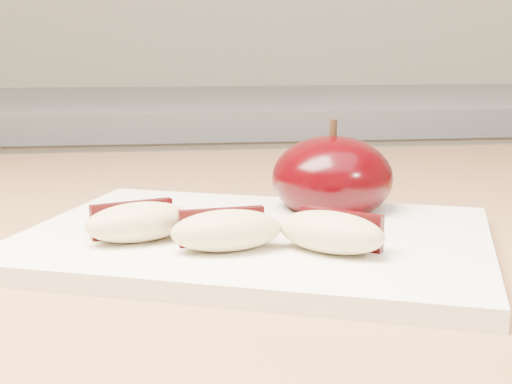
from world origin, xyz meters
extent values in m
cube|color=silver|center=(0.00, 1.20, 0.45)|extent=(2.40, 0.60, 0.90)
cube|color=slate|center=(0.00, 1.20, 0.92)|extent=(2.40, 0.62, 0.04)
cube|color=#966641|center=(0.00, 0.50, 0.88)|extent=(1.64, 0.64, 0.04)
cube|color=white|center=(-0.09, 0.39, 0.91)|extent=(0.34, 0.30, 0.01)
ellipsoid|color=black|center=(-0.03, 0.45, 0.93)|extent=(0.09, 0.09, 0.06)
cylinder|color=black|center=(-0.03, 0.45, 0.97)|extent=(0.01, 0.01, 0.01)
ellipsoid|color=tan|center=(-0.17, 0.38, 0.92)|extent=(0.07, 0.05, 0.02)
cube|color=black|center=(-0.17, 0.39, 0.92)|extent=(0.05, 0.02, 0.02)
ellipsoid|color=tan|center=(-0.12, 0.35, 0.92)|extent=(0.07, 0.04, 0.02)
cube|color=black|center=(-0.12, 0.36, 0.92)|extent=(0.05, 0.01, 0.02)
ellipsoid|color=tan|center=(-0.06, 0.34, 0.92)|extent=(0.07, 0.06, 0.02)
cube|color=black|center=(-0.05, 0.35, 0.92)|extent=(0.04, 0.04, 0.02)
camera|label=1|loc=(-0.15, -0.03, 1.02)|focal=50.00mm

